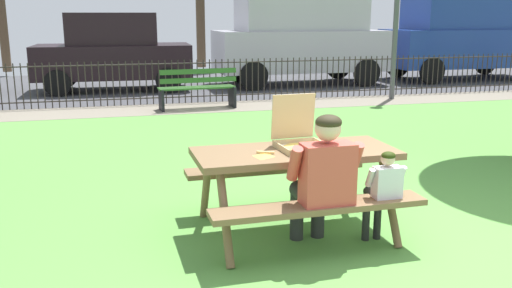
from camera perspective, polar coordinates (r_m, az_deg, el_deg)
The scene contains 13 objects.
ground at distance 6.84m, azimuth 7.20°, elevation -3.53°, with size 28.00×12.44×0.02m, color #599842.
cobblestone_walkway at distance 12.01m, azimuth -2.50°, elevation 3.88°, with size 28.00×1.40×0.01m, color gray.
street_asphalt at distance 16.07m, azimuth -5.61°, elevation 6.20°, with size 28.00×6.94×0.01m, color #424247.
picnic_table_foreground at distance 4.99m, azimuth 4.03°, elevation -2.54°, with size 1.83×1.52×0.79m.
pizza_box_open at distance 5.00m, azimuth 4.50°, elevation 0.59°, with size 0.45×0.49×0.47m.
pizza_slice_on_table at distance 4.74m, azimuth 0.83°, elevation -1.12°, with size 0.22×0.24×0.02m.
adult_at_table at distance 4.55m, azimuth 6.87°, elevation -3.40°, with size 0.61×0.60×1.19m.
child_at_table at distance 4.79m, azimuth 12.90°, elevation -4.53°, with size 0.34×0.33×0.86m.
iron_fence_streetside at distance 12.62m, azimuth -3.19°, elevation 6.59°, with size 19.15×0.03×0.96m.
park_bench_center at distance 11.68m, azimuth -6.04°, elevation 5.63°, with size 1.63×0.59×0.85m.
parked_car_left at distance 14.91m, azimuth -14.47°, elevation 9.23°, with size 3.96×1.94×1.98m.
parked_car_center at distance 15.75m, azimuth 4.58°, elevation 10.87°, with size 4.72×2.11×2.46m.
parked_car_right at distance 18.11m, azimuth 20.59°, elevation 10.39°, with size 4.71×2.09×2.46m.
Camera 1 is at (-2.45, -3.86, 1.95)m, focal length 38.86 mm.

